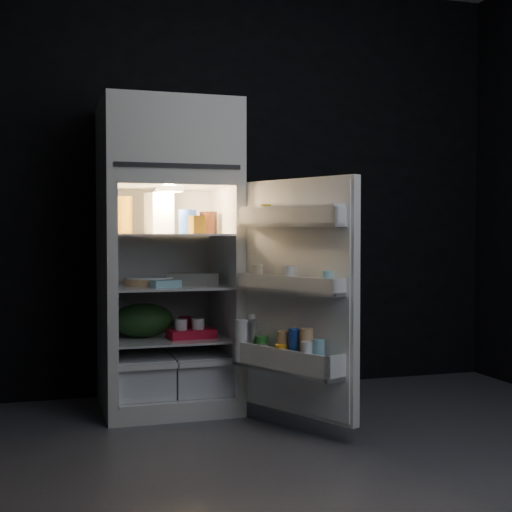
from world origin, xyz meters
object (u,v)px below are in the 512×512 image
object	(u,v)px
milk_jug	(159,213)
yogurt_tray	(191,334)
refrigerator	(167,246)
egg_carton	(193,279)
fridge_door	(294,301)

from	to	relation	value
milk_jug	yogurt_tray	bearing A→B (deg)	-67.35
refrigerator	milk_jug	xyz separation A→B (m)	(-0.04, 0.05, 0.19)
refrigerator	egg_carton	bearing A→B (deg)	-36.91
egg_carton	milk_jug	bearing A→B (deg)	156.31
refrigerator	yogurt_tray	xyz separation A→B (m)	(0.11, -0.15, -0.50)
fridge_door	yogurt_tray	bearing A→B (deg)	127.27
refrigerator	fridge_door	xyz separation A→B (m)	(0.54, -0.71, -0.27)
refrigerator	egg_carton	world-z (taller)	refrigerator
fridge_door	yogurt_tray	xyz separation A→B (m)	(-0.42, 0.56, -0.23)
refrigerator	yogurt_tray	world-z (taller)	refrigerator
milk_jug	yogurt_tray	size ratio (longest dim) A/B	0.91
milk_jug	egg_carton	xyz separation A→B (m)	(0.17, -0.15, -0.38)
refrigerator	fridge_door	distance (m)	0.93
milk_jug	fridge_door	bearing A→B (deg)	-67.44
fridge_door	egg_carton	bearing A→B (deg)	123.45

